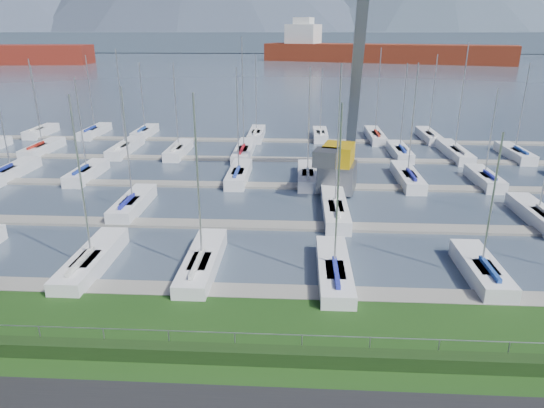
{
  "coord_description": "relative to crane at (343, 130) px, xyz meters",
  "views": [
    {
      "loc": [
        1.69,
        -18.21,
        13.96
      ],
      "look_at": [
        0.0,
        12.0,
        3.0
      ],
      "focal_mm": 32.0,
      "sensor_mm": 36.0,
      "label": 1
    }
  ],
  "objects": [
    {
      "name": "foothill",
      "position": [
        -5.73,
        304.14,
        0.67
      ],
      "size": [
        900.0,
        80.0,
        12.0
      ],
      "primitive_type": "cube",
      "color": "#455365",
      "rests_on": "water"
    },
    {
      "name": "sailboat_fleet",
      "position": [
        -8.61,
        2.94,
        0.03
      ],
      "size": [
        74.05,
        48.82,
        13.68
      ],
      "color": "silver",
      "rests_on": "water"
    },
    {
      "name": "docks",
      "position": [
        -5.73,
        0.14,
        -5.55
      ],
      "size": [
        90.0,
        41.6,
        0.25
      ],
      "color": "slate",
      "rests_on": "water"
    },
    {
      "name": "path",
      "position": [
        -5.73,
        -28.86,
        -5.32
      ],
      "size": [
        160.0,
        2.0,
        0.04
      ],
      "primitive_type": "cube",
      "color": "black",
      "rests_on": "grass"
    },
    {
      "name": "cargo_ship_mid",
      "position": [
        29.34,
        187.41,
        -1.87
      ],
      "size": [
        109.54,
        51.31,
        21.5
      ],
      "rotation": [
        0.0,
        0.0,
        -0.32
      ],
      "color": "maroon",
      "rests_on": "water"
    },
    {
      "name": "hedge",
      "position": [
        -5.73,
        -26.26,
        -4.98
      ],
      "size": [
        80.0,
        0.7,
        0.7
      ],
      "primitive_type": "cube",
      "color": "#1A3212",
      "rests_on": "grass"
    },
    {
      "name": "water",
      "position": [
        -5.73,
        234.14,
        -5.73
      ],
      "size": [
        800.0,
        540.0,
        0.2
      ],
      "primitive_type": "cube",
      "color": "#424F61"
    },
    {
      "name": "crane",
      "position": [
        0.0,
        0.0,
        0.0
      ],
      "size": [
        5.03,
        13.43,
        22.35
      ],
      "rotation": [
        0.0,
        0.0,
        -0.23
      ],
      "color": "slate",
      "rests_on": "water"
    },
    {
      "name": "fence",
      "position": [
        -5.73,
        -25.86,
        -4.13
      ],
      "size": [
        80.0,
        0.04,
        0.04
      ],
      "primitive_type": "cylinder",
      "rotation": [
        0.0,
        1.57,
        0.0
      ],
      "color": "gray",
      "rests_on": "grass"
    }
  ]
}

